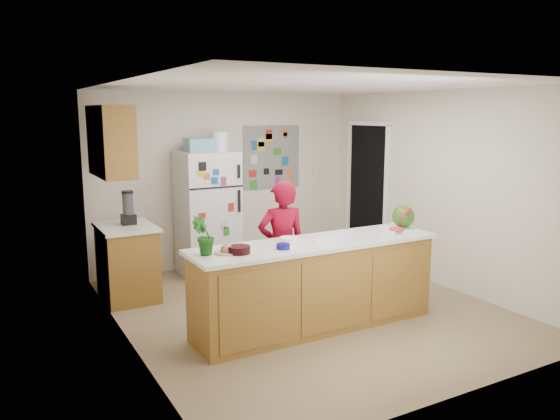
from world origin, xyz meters
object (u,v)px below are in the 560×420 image
refrigerator (207,213)px  person (282,247)px  watermelon (403,217)px  cherry_bowl (239,250)px

refrigerator → person: size_ratio=1.14×
person → watermelon: person is taller
refrigerator → cherry_bowl: refrigerator is taller
person → cherry_bowl: bearing=48.1°
person → refrigerator: bearing=-74.3°
person → cherry_bowl: person is taller
refrigerator → watermelon: 2.75m
refrigerator → cherry_bowl: size_ratio=8.04×
watermelon → person: bearing=159.4°
watermelon → refrigerator: bearing=122.2°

